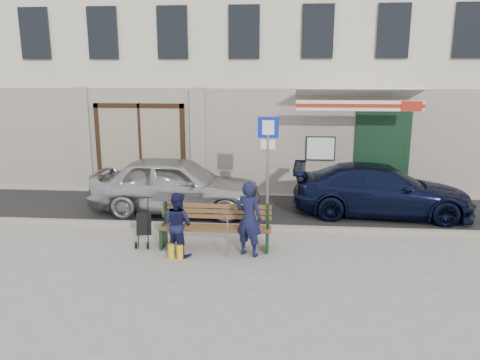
# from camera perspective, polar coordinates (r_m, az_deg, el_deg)

# --- Properties ---
(ground) EXTENTS (80.00, 80.00, 0.00)m
(ground) POSITION_cam_1_polar(r_m,az_deg,el_deg) (9.89, -1.84, -8.90)
(ground) COLOR #9E9991
(ground) RESTS_ON ground
(asphalt_lane) EXTENTS (60.00, 3.20, 0.01)m
(asphalt_lane) POSITION_cam_1_polar(r_m,az_deg,el_deg) (12.79, -0.19, -3.67)
(asphalt_lane) COLOR #282828
(asphalt_lane) RESTS_ON ground
(curb) EXTENTS (60.00, 0.18, 0.12)m
(curb) POSITION_cam_1_polar(r_m,az_deg,el_deg) (11.26, -0.93, -5.75)
(curb) COLOR #9E9384
(curb) RESTS_ON ground
(building) EXTENTS (20.00, 8.27, 10.00)m
(building) POSITION_cam_1_polar(r_m,az_deg,el_deg) (17.62, 1.48, 17.30)
(building) COLOR beige
(building) RESTS_ON ground
(car_silver) EXTENTS (4.51, 1.93, 1.52)m
(car_silver) POSITION_cam_1_polar(r_m,az_deg,el_deg) (12.53, -7.76, -0.57)
(car_silver) COLOR #B1B2B6
(car_silver) RESTS_ON ground
(car_navy) EXTENTS (4.70, 2.16, 1.33)m
(car_navy) POSITION_cam_1_polar(r_m,az_deg,el_deg) (12.77, 16.83, -1.20)
(car_navy) COLOR black
(car_navy) RESTS_ON ground
(parking_sign) EXTENTS (0.50, 0.08, 2.67)m
(parking_sign) POSITION_cam_1_polar(r_m,az_deg,el_deg) (11.08, 3.42, 3.16)
(parking_sign) COLOR gray
(parking_sign) RESTS_ON ground
(bench) EXTENTS (2.40, 1.17, 0.98)m
(bench) POSITION_cam_1_polar(r_m,az_deg,el_deg) (10.03, -3.35, -5.79)
(bench) COLOR brown
(bench) RESTS_ON ground
(man) EXTENTS (0.67, 0.57, 1.56)m
(man) POSITION_cam_1_polar(r_m,az_deg,el_deg) (9.53, 1.09, -4.74)
(man) COLOR #121632
(man) RESTS_ON ground
(woman) EXTENTS (0.81, 0.75, 1.33)m
(woman) POSITION_cam_1_polar(r_m,az_deg,el_deg) (9.67, -7.59, -5.32)
(woman) COLOR #141637
(woman) RESTS_ON ground
(stroller) EXTENTS (0.34, 0.46, 1.05)m
(stroller) POSITION_cam_1_polar(r_m,az_deg,el_deg) (10.35, -11.64, -5.38)
(stroller) COLOR black
(stroller) RESTS_ON ground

